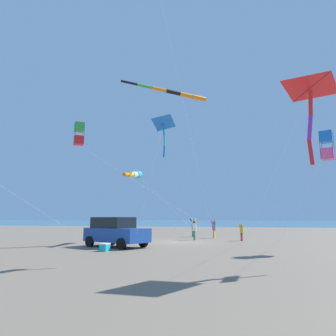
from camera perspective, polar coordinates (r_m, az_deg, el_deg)
name	(u,v)px	position (r m, az deg, el deg)	size (l,w,h in m)	color
ground_plane	(178,242)	(24.22, 1.81, -13.51)	(600.00, 600.00, 0.00)	#756654
ocean_water_strip	(242,222)	(188.60, 13.55, -9.66)	(240.00, 600.00, 0.01)	#386B84
parked_car	(115,232)	(20.20, -9.69, -11.50)	(3.42, 4.68, 1.85)	#1E479E
cooler_box	(105,247)	(17.82, -11.59, -14.13)	(0.62, 0.42, 0.42)	#1EB7C6
person_adult_flyer	(193,227)	(31.04, 4.73, -10.78)	(0.44, 0.56, 1.78)	#3D7F51
person_child_green_jacket	(241,231)	(26.09, 13.43, -11.24)	(0.49, 0.41, 1.44)	#B72833
person_child_grey_jacket	(214,228)	(29.24, 8.48, -10.89)	(0.54, 0.44, 1.69)	gold
person_bystander_far	(194,228)	(26.42, 4.90, -11.03)	(0.55, 0.43, 1.78)	#3D7F51
kite_delta_red_high_left	(309,89)	(13.27, 24.67, 13.18)	(15.22, 4.17, 7.08)	red
kite_box_checkered_midright	(327,146)	(19.80, 27.29, 3.71)	(4.94, 5.91, 6.69)	blue
kite_windsock_blue_topmost	(177,93)	(26.27, 1.74, 13.62)	(12.07, 5.75, 12.23)	orange
kite_box_orange_high_right	(79,134)	(28.08, -16.10, 6.08)	(9.36, 11.71, 10.04)	green
kite_delta_white_trailing	(163,124)	(13.98, -1.01, 8.11)	(5.71, 3.80, 6.30)	blue
kite_windsock_teal_far_right	(134,175)	(24.41, -6.23, -1.22)	(7.74, 4.97, 5.68)	#1EB7C6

